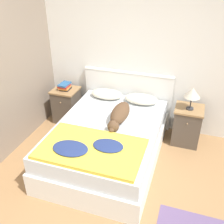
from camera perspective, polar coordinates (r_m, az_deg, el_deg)
ground_plane at (r=3.26m, az=-4.82°, el=-21.30°), size 16.00×16.00×0.00m
wall_back at (r=4.26m, az=5.81°, el=12.63°), size 9.00×0.06×2.55m
wall_side_left at (r=4.02m, az=-21.31°, el=9.65°), size 0.06×3.10×2.55m
bed at (r=3.79m, az=-0.98°, el=-6.57°), size 1.43×2.02×0.57m
headboard at (r=4.51m, az=3.36°, el=3.28°), size 1.51×0.06×0.98m
nightstand_left at (r=4.74m, az=-9.85°, el=1.52°), size 0.43×0.42×0.61m
nightstand_right at (r=4.27m, az=15.99°, el=-2.78°), size 0.43×0.42×0.61m
pillow_left at (r=4.33m, az=-1.16°, el=3.96°), size 0.54×0.32×0.13m
pillow_right at (r=4.19m, az=6.40°, el=2.82°), size 0.54×0.32×0.13m
quilt at (r=3.17m, az=-4.74°, el=-7.88°), size 1.24×0.77×0.08m
dog at (r=3.67m, az=1.66°, el=-0.53°), size 0.23×0.78×0.22m
book_stack at (r=4.58m, az=-10.29°, el=5.50°), size 0.18×0.24×0.12m
table_lamp at (r=3.97m, az=17.10°, el=3.95°), size 0.24×0.24×0.34m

